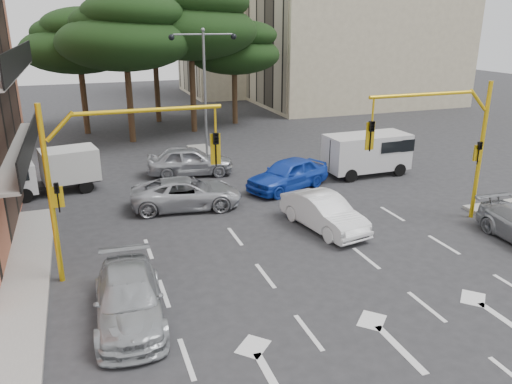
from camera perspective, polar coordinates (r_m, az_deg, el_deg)
ground at (r=18.18m, az=7.03°, el=-8.47°), size 120.00×120.00×0.00m
median_strip at (r=32.31m, az=-5.61°, el=4.12°), size 1.40×6.00×0.15m
apartment_beige_near at (r=53.82m, az=11.73°, el=19.77°), size 20.20×12.15×18.70m
apartment_beige_far at (r=61.79m, az=-0.30°, el=19.07°), size 16.20×12.15×16.70m
pine_left_near at (r=36.46m, az=-14.74°, el=17.30°), size 9.15×9.15×10.23m
pine_center at (r=39.22m, az=-7.45°, el=18.84°), size 9.98×9.98×11.16m
pine_left_far at (r=40.32m, az=-19.63°, el=15.97°), size 8.32×8.32×9.30m
pine_right at (r=42.23m, az=-2.42°, el=16.15°), size 7.49×7.49×8.37m
pine_back at (r=43.78m, az=-11.58°, el=17.73°), size 9.15×9.15×10.23m
signal_mast_right at (r=22.11m, az=21.19°, el=6.10°), size 5.79×0.37×6.00m
signal_mast_left at (r=16.94m, az=-16.76°, el=2.92°), size 5.79×0.37×6.00m
street_lamp_center at (r=31.37m, az=-5.93°, el=13.61°), size 4.16×0.36×7.77m
car_white_hatch at (r=21.08m, az=7.75°, el=-2.32°), size 2.35×4.67×1.47m
car_blue_compact at (r=25.88m, az=3.66°, el=2.06°), size 5.09×3.55×1.61m
car_silver_wagon at (r=15.27m, az=-14.32°, el=-11.76°), size 2.22×4.86×1.38m
car_silver_cross_a at (r=23.48m, az=-7.92°, el=-0.13°), size 5.39×3.06×1.42m
car_silver_cross_b at (r=28.50m, az=-7.56°, el=3.57°), size 5.09×2.76×1.65m
van_white at (r=28.97m, az=12.53°, el=4.26°), size 4.75×2.21×2.36m
box_truck_a at (r=27.15m, az=-22.13°, el=2.13°), size 4.75×2.67×2.21m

